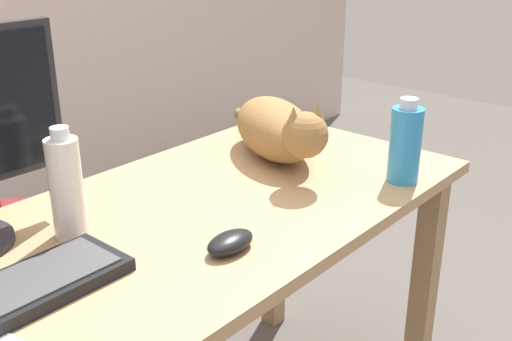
{
  "coord_description": "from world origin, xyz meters",
  "views": [
    {
      "loc": [
        -0.78,
        -0.91,
        1.35
      ],
      "look_at": [
        0.22,
        -0.05,
        0.81
      ],
      "focal_mm": 43.82,
      "sensor_mm": 36.0,
      "label": 1
    }
  ],
  "objects_px": {
    "keyboard": "(1,300)",
    "water_bottle": "(66,187)",
    "computer_mouse": "(230,242)",
    "spray_bottle": "(405,144)",
    "cat": "(278,129)"
  },
  "relations": [
    {
      "from": "computer_mouse",
      "to": "spray_bottle",
      "type": "relative_size",
      "value": 0.53
    },
    {
      "from": "keyboard",
      "to": "computer_mouse",
      "type": "relative_size",
      "value": 4.0
    },
    {
      "from": "computer_mouse",
      "to": "spray_bottle",
      "type": "height_order",
      "value": "spray_bottle"
    },
    {
      "from": "cat",
      "to": "computer_mouse",
      "type": "height_order",
      "value": "cat"
    },
    {
      "from": "keyboard",
      "to": "spray_bottle",
      "type": "distance_m",
      "value": 0.95
    },
    {
      "from": "computer_mouse",
      "to": "water_bottle",
      "type": "relative_size",
      "value": 0.48
    },
    {
      "from": "spray_bottle",
      "to": "keyboard",
      "type": "bearing_deg",
      "value": 165.32
    },
    {
      "from": "keyboard",
      "to": "cat",
      "type": "distance_m",
      "value": 0.84
    },
    {
      "from": "keyboard",
      "to": "water_bottle",
      "type": "height_order",
      "value": "water_bottle"
    },
    {
      "from": "keyboard",
      "to": "computer_mouse",
      "type": "bearing_deg",
      "value": -22.11
    },
    {
      "from": "keyboard",
      "to": "cat",
      "type": "bearing_deg",
      "value": 6.27
    },
    {
      "from": "cat",
      "to": "computer_mouse",
      "type": "distance_m",
      "value": 0.52
    },
    {
      "from": "cat",
      "to": "water_bottle",
      "type": "xyz_separation_m",
      "value": [
        -0.61,
        0.04,
        0.03
      ]
    },
    {
      "from": "water_bottle",
      "to": "spray_bottle",
      "type": "relative_size",
      "value": 1.1
    },
    {
      "from": "computer_mouse",
      "to": "water_bottle",
      "type": "xyz_separation_m",
      "value": [
        -0.16,
        0.29,
        0.09
      ]
    }
  ]
}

